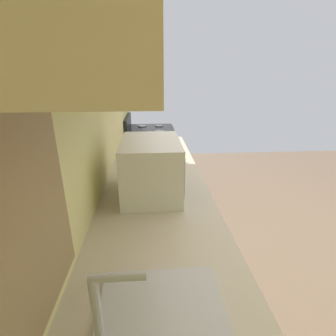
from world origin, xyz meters
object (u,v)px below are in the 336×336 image
object	(u,v)px
microwave	(152,168)
kettle	(161,143)
bowl	(163,159)
oven_range	(151,162)

from	to	relation	value
microwave	kettle	distance (m)	0.88
microwave	kettle	world-z (taller)	microwave
bowl	oven_range	bearing A→B (deg)	4.27
microwave	bowl	world-z (taller)	microwave
oven_range	microwave	distance (m)	1.85
microwave	kettle	bearing A→B (deg)	-6.06
microwave	kettle	xyz separation A→B (m)	(0.87, -0.09, -0.09)
kettle	bowl	bearing A→B (deg)	-180.00
kettle	oven_range	bearing A→B (deg)	5.82
oven_range	kettle	xyz separation A→B (m)	(-0.89, -0.09, 0.50)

